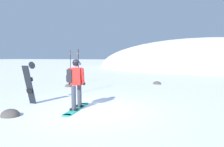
{
  "coord_description": "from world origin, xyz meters",
  "views": [
    {
      "loc": [
        2.69,
        -6.02,
        1.78
      ],
      "look_at": [
        -0.2,
        2.85,
        1.0
      ],
      "focal_mm": 31.29,
      "sensor_mm": 36.0,
      "label": 1
    }
  ],
  "objects": [
    {
      "name": "ridge_peak_main",
      "position": [
        7.33,
        32.31,
        0.0
      ],
      "size": [
        36.85,
        33.17,
        10.14
      ],
      "color": "white",
      "rests_on": "ground"
    },
    {
      "name": "rock_small",
      "position": [
        -2.04,
        -1.47,
        0.0
      ],
      "size": [
        0.61,
        0.52,
        0.42
      ],
      "color": "#4C4742",
      "rests_on": "ground"
    },
    {
      "name": "rock_dark",
      "position": [
        -3.44,
        4.31,
        0.0
      ],
      "size": [
        0.48,
        0.41,
        0.34
      ],
      "color": "#4C4742",
      "rests_on": "ground"
    },
    {
      "name": "spare_snowboard",
      "position": [
        -2.49,
        -0.09,
        0.82
      ],
      "size": [
        0.28,
        0.42,
        1.62
      ],
      "color": "black",
      "rests_on": "ground"
    },
    {
      "name": "rock_mid",
      "position": [
        1.57,
        7.11,
        0.0
      ],
      "size": [
        0.56,
        0.47,
        0.39
      ],
      "color": "#4C4742",
      "rests_on": "ground"
    },
    {
      "name": "piste_marker_near",
      "position": [
        -1.84,
        2.58,
        1.25
      ],
      "size": [
        0.2,
        0.2,
        2.21
      ],
      "color": "black",
      "rests_on": "ground"
    },
    {
      "name": "snowboarder_main",
      "position": [
        -0.52,
        -0.15,
        0.92
      ],
      "size": [
        0.64,
        1.83,
        1.71
      ],
      "color": "#23B7A3",
      "rests_on": "ground"
    },
    {
      "name": "ground_plane",
      "position": [
        0.0,
        0.0,
        0.0
      ],
      "size": [
        300.0,
        300.0,
        0.0
      ],
      "primitive_type": "plane",
      "color": "white"
    },
    {
      "name": "piste_marker_far",
      "position": [
        -3.88,
        5.35,
        1.29
      ],
      "size": [
        0.2,
        0.2,
        2.28
      ],
      "color": "black",
      "rests_on": "ground"
    }
  ]
}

